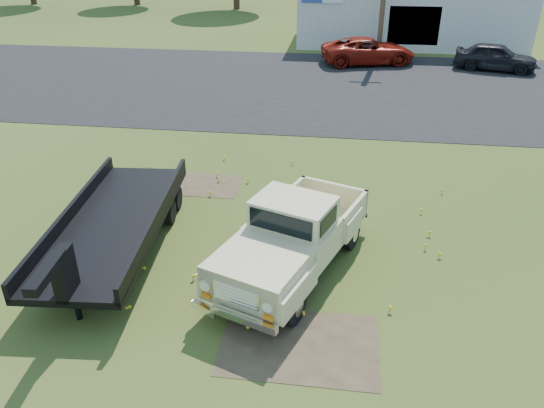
{
  "coord_description": "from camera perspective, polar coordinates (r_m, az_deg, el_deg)",
  "views": [
    {
      "loc": [
        2.0,
        -10.62,
        7.13
      ],
      "look_at": [
        0.43,
        1.0,
        0.85
      ],
      "focal_mm": 35.0,
      "sensor_mm": 36.0,
      "label": 1
    }
  ],
  "objects": [
    {
      "name": "commercial_building",
      "position": [
        38.15,
        14.5,
        19.8
      ],
      "size": [
        14.2,
        8.2,
        4.15
      ],
      "color": "#B9B9B5",
      "rests_on": "ground"
    },
    {
      "name": "ground",
      "position": [
        12.94,
        -2.51,
        -5.26
      ],
      "size": [
        140.0,
        140.0,
        0.0
      ],
      "primitive_type": "plane",
      "color": "#394D19",
      "rests_on": "ground"
    },
    {
      "name": "asphalt_lot",
      "position": [
        26.66,
        3.17,
        12.64
      ],
      "size": [
        90.0,
        14.0,
        0.02
      ],
      "primitive_type": "cube",
      "color": "black",
      "rests_on": "ground"
    },
    {
      "name": "vintage_pickup_truck",
      "position": [
        11.8,
        2.27,
        -3.48
      ],
      "size": [
        3.69,
        5.52,
        1.87
      ],
      "primitive_type": null,
      "rotation": [
        0.0,
        0.0,
        -0.36
      ],
      "color": "beige",
      "rests_on": "ground"
    },
    {
      "name": "flatbed_trailer",
      "position": [
        13.09,
        -16.68,
        -1.47
      ],
      "size": [
        2.72,
        6.81,
        1.82
      ],
      "primitive_type": null,
      "rotation": [
        0.0,
        0.0,
        0.08
      ],
      "color": "black",
      "rests_on": "ground"
    },
    {
      "name": "dirt_patch_b",
      "position": [
        16.31,
        -7.32,
        2.03
      ],
      "size": [
        2.2,
        1.6,
        0.01
      ],
      "primitive_type": "cube",
      "color": "#463425",
      "rests_on": "ground"
    },
    {
      "name": "dirt_patch_a",
      "position": [
        10.44,
        2.97,
        -14.9
      ],
      "size": [
        3.0,
        2.0,
        0.01
      ],
      "primitive_type": "cube",
      "color": "#463425",
      "rests_on": "ground"
    },
    {
      "name": "red_pickup",
      "position": [
        31.19,
        10.31,
        15.89
      ],
      "size": [
        5.56,
        3.6,
        1.42
      ],
      "primitive_type": "imported",
      "rotation": [
        0.0,
        0.0,
        1.83
      ],
      "color": "maroon",
      "rests_on": "ground"
    },
    {
      "name": "dark_sedan",
      "position": [
        31.63,
        22.91,
        14.37
      ],
      "size": [
        4.47,
        2.73,
        1.42
      ],
      "primitive_type": "imported",
      "rotation": [
        0.0,
        0.0,
        1.3
      ],
      "color": "black",
      "rests_on": "ground"
    }
  ]
}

